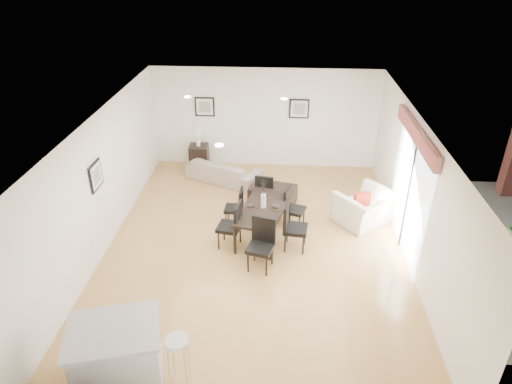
# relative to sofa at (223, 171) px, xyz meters

# --- Properties ---
(ground) EXTENTS (8.00, 8.00, 0.00)m
(ground) POSITION_rel_sofa_xyz_m (1.02, -2.94, -0.28)
(ground) COLOR tan
(ground) RESTS_ON ground
(wall_back) EXTENTS (6.00, 0.04, 2.70)m
(wall_back) POSITION_rel_sofa_xyz_m (1.02, 1.06, 1.07)
(wall_back) COLOR white
(wall_back) RESTS_ON ground
(wall_front) EXTENTS (6.00, 0.04, 2.70)m
(wall_front) POSITION_rel_sofa_xyz_m (1.02, -6.94, 1.07)
(wall_front) COLOR white
(wall_front) RESTS_ON ground
(wall_left) EXTENTS (0.04, 8.00, 2.70)m
(wall_left) POSITION_rel_sofa_xyz_m (-1.98, -2.94, 1.07)
(wall_left) COLOR white
(wall_left) RESTS_ON ground
(wall_right) EXTENTS (0.04, 8.00, 2.70)m
(wall_right) POSITION_rel_sofa_xyz_m (4.02, -2.94, 1.07)
(wall_right) COLOR white
(wall_right) RESTS_ON ground
(ceiling) EXTENTS (6.00, 8.00, 0.02)m
(ceiling) POSITION_rel_sofa_xyz_m (1.02, -2.94, 2.42)
(ceiling) COLOR white
(ceiling) RESTS_ON wall_back
(sofa) EXTENTS (2.06, 1.48, 0.56)m
(sofa) POSITION_rel_sofa_xyz_m (0.00, 0.00, 0.00)
(sofa) COLOR #A09381
(sofa) RESTS_ON ground
(armchair) EXTENTS (1.52, 1.50, 0.74)m
(armchair) POSITION_rel_sofa_xyz_m (3.36, -1.82, 0.09)
(armchair) COLOR #EEE2CE
(armchair) RESTS_ON ground
(dining_table) EXTENTS (1.19, 1.81, 0.69)m
(dining_table) POSITION_rel_sofa_xyz_m (1.16, -2.48, 0.34)
(dining_table) COLOR black
(dining_table) RESTS_ON ground
(dining_chair_wnear) EXTENTS (0.53, 0.53, 1.00)m
(dining_chair_wnear) POSITION_rel_sofa_xyz_m (0.58, -2.92, 0.28)
(dining_chair_wnear) COLOR black
(dining_chair_wnear) RESTS_ON ground
(dining_chair_wfar) EXTENTS (0.40, 0.40, 0.86)m
(dining_chair_wfar) POSITION_rel_sofa_xyz_m (0.57, -2.07, 0.20)
(dining_chair_wfar) COLOR black
(dining_chair_wfar) RESTS_ON ground
(dining_chair_enear) EXTENTS (0.51, 0.51, 1.03)m
(dining_chair_enear) POSITION_rel_sofa_xyz_m (1.74, -2.89, 0.29)
(dining_chair_enear) COLOR black
(dining_chair_enear) RESTS_ON ground
(dining_chair_efar) EXTENTS (0.51, 0.51, 0.90)m
(dining_chair_efar) POSITION_rel_sofa_xyz_m (1.76, -2.04, 0.22)
(dining_chair_efar) COLOR black
(dining_chair_efar) RESTS_ON ground
(dining_chair_head) EXTENTS (0.57, 0.57, 1.03)m
(dining_chair_head) POSITION_rel_sofa_xyz_m (1.19, -3.51, 0.29)
(dining_chair_head) COLOR black
(dining_chair_head) RESTS_ON ground
(dining_chair_foot) EXTENTS (0.48, 0.48, 0.93)m
(dining_chair_foot) POSITION_rel_sofa_xyz_m (1.15, -1.45, 0.24)
(dining_chair_foot) COLOR black
(dining_chair_foot) RESTS_ON ground
(vase) EXTENTS (0.82, 1.26, 0.64)m
(vase) POSITION_rel_sofa_xyz_m (1.16, -2.48, 0.67)
(vase) COLOR white
(vase) RESTS_ON dining_table
(coffee_table) EXTENTS (1.19, 0.89, 0.42)m
(coffee_table) POSITION_rel_sofa_xyz_m (1.32, -1.07, -0.07)
(coffee_table) COLOR black
(coffee_table) RESTS_ON ground
(side_table) EXTENTS (0.52, 0.52, 0.66)m
(side_table) POSITION_rel_sofa_xyz_m (-0.75, 0.71, 0.05)
(side_table) COLOR black
(side_table) RESTS_ON ground
(table_lamp) EXTENTS (0.24, 0.24, 0.46)m
(table_lamp) POSITION_rel_sofa_xyz_m (-0.75, 0.71, 0.68)
(table_lamp) COLOR white
(table_lamp) RESTS_ON side_table
(cushion) EXTENTS (0.38, 0.26, 0.37)m
(cushion) POSITION_rel_sofa_xyz_m (3.26, -1.93, 0.33)
(cushion) COLOR #A42515
(cushion) RESTS_ON armchair
(kitchen_island) EXTENTS (1.47, 1.26, 0.88)m
(kitchen_island) POSITION_rel_sofa_xyz_m (-0.70, -6.17, 0.17)
(kitchen_island) COLOR silver
(kitchen_island) RESTS_ON ground
(bar_stool) EXTENTS (0.34, 0.34, 0.75)m
(bar_stool) POSITION_rel_sofa_xyz_m (0.17, -6.17, 0.36)
(bar_stool) COLOR white
(bar_stool) RESTS_ON ground
(framed_print_back_left) EXTENTS (0.52, 0.04, 0.52)m
(framed_print_back_left) POSITION_rel_sofa_xyz_m (-0.58, 1.03, 1.37)
(framed_print_back_left) COLOR black
(framed_print_back_left) RESTS_ON wall_back
(framed_print_back_right) EXTENTS (0.52, 0.04, 0.52)m
(framed_print_back_right) POSITION_rel_sofa_xyz_m (1.92, 1.03, 1.37)
(framed_print_back_right) COLOR black
(framed_print_back_right) RESTS_ON wall_back
(framed_print_left_wall) EXTENTS (0.04, 0.52, 0.52)m
(framed_print_left_wall) POSITION_rel_sofa_xyz_m (-1.95, -3.14, 1.37)
(framed_print_left_wall) COLOR black
(framed_print_left_wall) RESTS_ON wall_left
(sliding_door) EXTENTS (0.12, 2.70, 2.57)m
(sliding_door) POSITION_rel_sofa_xyz_m (3.98, -2.64, 1.38)
(sliding_door) COLOR white
(sliding_door) RESTS_ON wall_right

